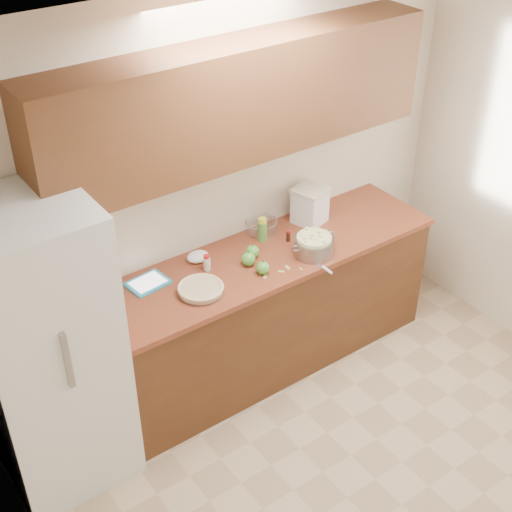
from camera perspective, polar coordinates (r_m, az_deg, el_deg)
room_shell at (r=3.54m, az=14.00°, el=-6.10°), size 3.60×3.60×3.60m
counter_run at (r=4.90m, az=-0.08°, el=-4.66°), size 2.64×0.68×0.92m
upper_cabinets at (r=4.25m, az=-1.34°, el=12.30°), size 2.60×0.34×0.70m
fridge at (r=4.12m, az=-16.45°, el=-7.27°), size 0.70×0.70×1.80m
pie at (r=4.33m, az=-4.44°, el=-2.65°), size 0.29×0.29×0.05m
colander at (r=4.65m, az=4.64°, el=0.85°), size 0.35×0.26×0.13m
flour_canister at (r=4.96m, az=4.33°, el=4.09°), size 0.26×0.26×0.26m
tablet at (r=4.44m, az=-8.66°, el=-2.15°), size 0.26×0.21×0.02m
paring_knife at (r=4.54m, az=5.61°, el=-1.05°), size 0.02×0.19×0.02m
lemon_bottle at (r=4.77m, az=0.50°, el=2.12°), size 0.06×0.06×0.17m
cinnamon_shaker at (r=4.50m, az=-3.96°, el=-0.55°), size 0.05×0.05×0.11m
vanilla_bottle at (r=4.79m, az=2.60°, el=1.61°), size 0.03×0.03×0.08m
mixing_bowl at (r=4.89m, az=0.41°, el=2.51°), size 0.23×0.23×0.08m
paper_towel at (r=4.61m, az=-4.67°, el=-0.04°), size 0.17×0.15×0.06m
apple_left at (r=4.54m, az=-0.62°, el=-0.24°), size 0.09×0.09×0.10m
apple_center at (r=4.61m, az=-0.28°, el=0.36°), size 0.09×0.09×0.10m
apple_front at (r=4.46m, az=0.55°, el=-0.96°), size 0.09×0.09×0.10m
peel_a at (r=4.54m, az=3.60°, el=-1.02°), size 0.01×0.03×0.00m
peel_b at (r=4.55m, az=2.54°, el=-0.93°), size 0.03×0.05×0.00m
peel_c at (r=4.51m, az=2.04°, el=-1.23°), size 0.04×0.04×0.00m
peel_d at (r=4.46m, az=0.74°, el=-1.63°), size 0.05×0.05×0.00m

